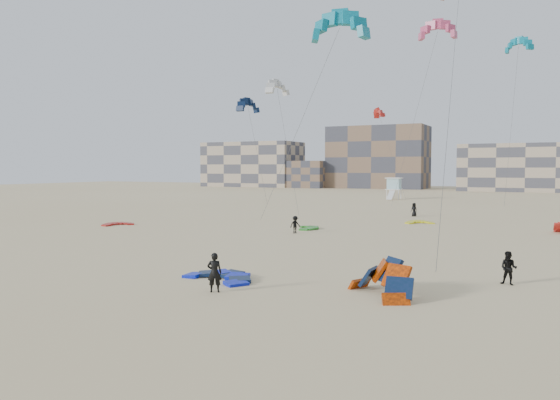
% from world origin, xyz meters
% --- Properties ---
extents(ground, '(320.00, 320.00, 0.00)m').
position_xyz_m(ground, '(0.00, 0.00, 0.00)').
color(ground, beige).
rests_on(ground, ground).
extents(kite_ground_blue, '(4.63, 4.78, 0.85)m').
position_xyz_m(kite_ground_blue, '(-0.08, 1.72, 0.00)').
color(kite_ground_blue, '#121DEF').
rests_on(kite_ground_blue, ground).
extents(kite_ground_orange, '(5.74, 5.74, 4.00)m').
position_xyz_m(kite_ground_orange, '(8.62, 1.98, 0.00)').
color(kite_ground_orange, '#FF4801').
rests_on(kite_ground_orange, ground).
extents(kite_ground_red, '(4.15, 4.08, 0.57)m').
position_xyz_m(kite_ground_red, '(-24.63, 20.39, 0.00)').
color(kite_ground_red, red).
rests_on(kite_ground_red, ground).
extents(kite_ground_green, '(3.99, 3.89, 0.57)m').
position_xyz_m(kite_ground_green, '(-5.55, 26.00, 0.00)').
color(kite_ground_green, '#22912B').
rests_on(kite_ground_green, ground).
extents(kite_ground_yellow, '(3.85, 3.92, 0.81)m').
position_xyz_m(kite_ground_yellow, '(3.14, 36.12, 0.00)').
color(kite_ground_yellow, yellow).
rests_on(kite_ground_yellow, ground).
extents(kitesurfer_main, '(0.83, 0.71, 1.91)m').
position_xyz_m(kitesurfer_main, '(1.29, -0.89, 0.96)').
color(kitesurfer_main, black).
rests_on(kitesurfer_main, ground).
extents(kitesurfer_b, '(0.95, 0.81, 1.72)m').
position_xyz_m(kitesurfer_b, '(13.81, 7.12, 0.86)').
color(kitesurfer_b, black).
rests_on(kitesurfer_b, ground).
extents(kitesurfer_c, '(1.09, 1.17, 1.58)m').
position_xyz_m(kitesurfer_c, '(-5.15, 22.25, 0.79)').
color(kitesurfer_c, black).
rests_on(kitesurfer_c, ground).
extents(kitesurfer_e, '(0.94, 0.78, 1.66)m').
position_xyz_m(kitesurfer_e, '(0.67, 44.47, 0.83)').
color(kitesurfer_e, black).
rests_on(kitesurfer_e, ground).
extents(kite_fly_teal_a, '(11.80, 6.15, 17.68)m').
position_xyz_m(kite_fly_teal_a, '(0.09, 19.36, 17.16)').
color(kite_fly_teal_a, '#0C88A8').
rests_on(kite_fly_teal_a, ground).
extents(kite_fly_grey, '(5.60, 4.12, 14.85)m').
position_xyz_m(kite_fly_grey, '(-11.59, 31.40, 14.64)').
color(kite_fly_grey, white).
rests_on(kite_fly_grey, ground).
extents(kite_fly_pink, '(8.40, 4.72, 22.55)m').
position_xyz_m(kite_fly_pink, '(3.01, 45.22, 22.30)').
color(kite_fly_pink, '#F4567B').
rests_on(kite_fly_pink, ground).
extents(kite_fly_navy, '(4.51, 5.14, 14.72)m').
position_xyz_m(kite_fly_navy, '(-22.10, 43.30, 14.39)').
color(kite_fly_navy, '#0E1B3F').
rests_on(kite_fly_navy, ground).
extents(kite_fly_teal_b, '(4.40, 4.31, 21.45)m').
position_xyz_m(kite_fly_teal_b, '(11.52, 53.55, 21.39)').
color(kite_fly_teal_b, '#0C88A8').
rests_on(kite_fly_teal_b, ground).
extents(kite_fly_red, '(8.32, 8.16, 15.14)m').
position_xyz_m(kite_fly_red, '(-10.13, 65.95, 14.89)').
color(kite_fly_red, red).
rests_on(kite_fly_red, ground).
extents(lifeguard_tower_far, '(2.99, 5.62, 4.10)m').
position_xyz_m(lifeguard_tower_far, '(-11.07, 79.82, 2.03)').
color(lifeguard_tower_far, white).
rests_on(lifeguard_tower_far, ground).
extents(condo_west_a, '(30.00, 15.00, 14.00)m').
position_xyz_m(condo_west_a, '(-70.00, 130.00, 7.00)').
color(condo_west_a, tan).
rests_on(condo_west_a, ground).
extents(condo_west_b, '(28.00, 14.00, 18.00)m').
position_xyz_m(condo_west_b, '(-30.00, 134.00, 9.00)').
color(condo_west_b, brown).
rests_on(condo_west_b, ground).
extents(condo_mid, '(32.00, 16.00, 12.00)m').
position_xyz_m(condo_mid, '(10.00, 130.00, 6.00)').
color(condo_mid, tan).
rests_on(condo_mid, ground).
extents(condo_fill_left, '(12.00, 10.00, 8.00)m').
position_xyz_m(condo_fill_left, '(-50.00, 128.00, 4.00)').
color(condo_fill_left, brown).
rests_on(condo_fill_left, ground).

